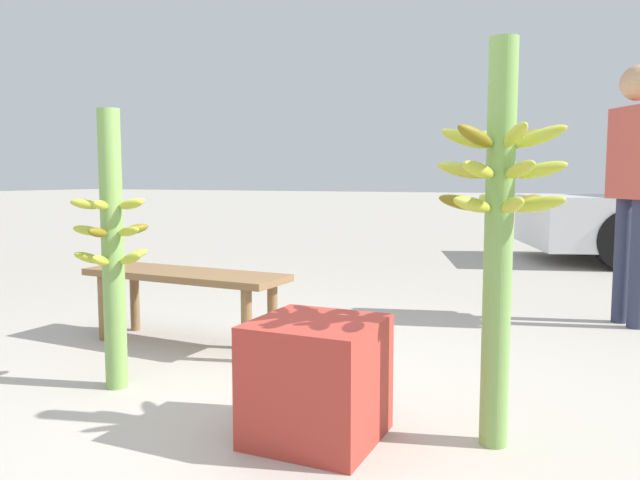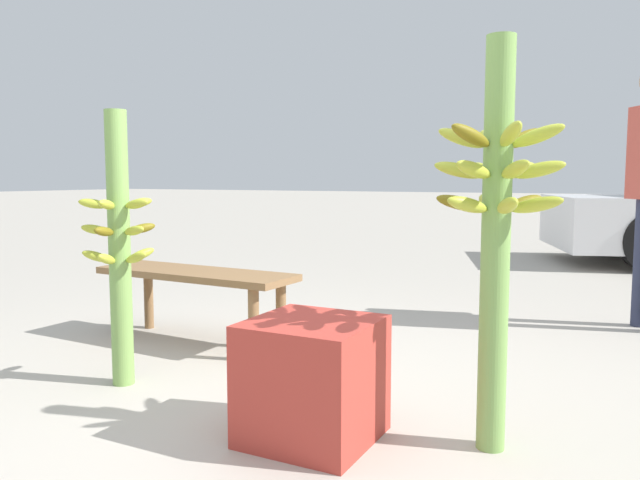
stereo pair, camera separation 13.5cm
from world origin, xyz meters
name	(u,v)px [view 1 (the left image)]	position (x,y,z in m)	size (l,w,h in m)	color
ground_plane	(282,422)	(0.00, 0.00, 0.00)	(80.00, 80.00, 0.00)	#B2AA9E
banana_stalk_left	(113,247)	(-0.92, 0.06, 0.68)	(0.35, 0.36, 1.31)	#7AA851
banana_stalk_center	(499,222)	(0.82, 0.14, 0.84)	(0.46, 0.44, 1.49)	#7AA851
vendor_person	(634,168)	(1.34, 2.46, 1.06)	(0.38, 0.51, 1.73)	#2D334C
market_bench	(185,283)	(-1.09, 0.82, 0.37)	(1.28, 0.42, 0.44)	olive
produce_crate	(317,380)	(0.19, -0.08, 0.23)	(0.46, 0.46, 0.46)	#B2382D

